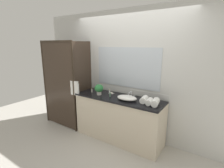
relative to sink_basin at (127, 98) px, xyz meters
The scene contains 14 objects.
ground_plane 0.97m from the sink_basin, 167.90° to the left, with size 8.00×8.00×0.00m, color #B7B2A8.
wall_back_with_mirror 0.57m from the sink_basin, 118.83° to the left, with size 4.40×0.06×2.60m.
vanity_cabinet 0.54m from the sink_basin, 165.46° to the left, with size 1.80×0.58×0.90m.
shower_enclosure 1.50m from the sink_basin, behind, with size 1.20×0.59×2.00m.
sink_basin is the anchor object (origin of this frame).
faucet 0.17m from the sink_basin, 90.00° to the left, with size 0.17×0.13×0.13m.
potted_plant 0.65m from the sink_basin, behind, with size 0.18×0.18×0.22m.
soap_dish 0.51m from the sink_basin, 158.89° to the left, with size 0.10×0.07×0.04m.
amenity_bottle_shampoo 0.60m from the sink_basin, 157.54° to the left, with size 0.03×0.03×0.08m.
amenity_bottle_lotion 0.88m from the sink_basin, behind, with size 0.02×0.02×0.09m.
amenity_bottle_conditioner 0.37m from the sink_basin, behind, with size 0.03×0.03×0.10m.
rolled_towel_near_edge 0.55m from the sink_basin, ahead, with size 0.12×0.12×0.24m, color white.
rolled_towel_middle 0.44m from the sink_basin, ahead, with size 0.10×0.10×0.21m, color white.
rolled_towel_far_edge 0.33m from the sink_basin, ahead, with size 0.11×0.11×0.21m, color white.
Camera 1 is at (1.65, -2.69, 1.92)m, focal length 26.99 mm.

